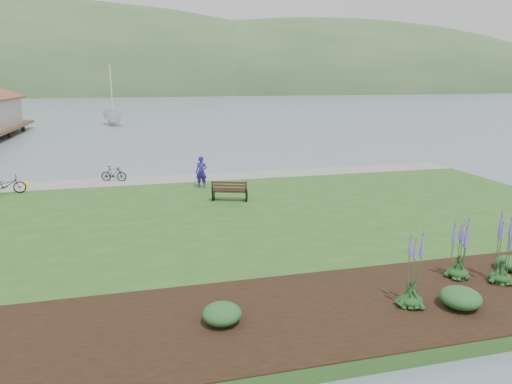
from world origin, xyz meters
TOP-DOWN VIEW (x-y plane):
  - ground at (0.00, 0.00)m, footprint 600.00×600.00m
  - lawn at (0.00, -2.00)m, footprint 34.00×20.00m
  - shoreline_path at (0.00, 6.90)m, footprint 34.00×2.20m
  - garden_bed at (3.00, -9.80)m, footprint 24.00×4.40m
  - far_hillside at (20.00, 170.00)m, footprint 580.00×80.00m
  - park_bench at (1.25, 1.34)m, footprint 1.81×1.17m
  - person at (0.28, 4.42)m, footprint 0.87×0.76m
  - bicycle_a at (-9.59, 5.33)m, footprint 1.13×1.94m
  - bicycle_b at (-4.43, 7.20)m, footprint 0.86×1.54m
  - sailboat at (-6.34, 44.82)m, footprint 12.21×12.32m
  - pannier at (-8.96, 6.65)m, footprint 0.27×0.35m
  - echium_0 at (3.84, -10.18)m, footprint 0.62×0.62m
  - echium_1 at (6.16, -8.98)m, footprint 0.62×0.62m
  - echium_2 at (7.14, -9.55)m, footprint 0.62×0.62m
  - shrub_0 at (-1.08, -9.84)m, footprint 0.96×0.96m
  - shrub_1 at (5.03, -10.56)m, footprint 1.04×1.04m
  - shrub_2 at (8.09, -8.88)m, footprint 0.84×0.84m

SIDE VIEW (x-z plane):
  - ground at x=0.00m, z-range 0.00..0.00m
  - far_hillside at x=20.00m, z-range -19.00..19.00m
  - sailboat at x=-6.34m, z-range -12.67..12.67m
  - lawn at x=0.00m, z-range 0.00..0.40m
  - shoreline_path at x=0.00m, z-range 0.40..0.43m
  - garden_bed at x=3.00m, z-range 0.40..0.44m
  - pannier at x=-8.96m, z-range 0.40..0.74m
  - shrub_2 at x=8.09m, z-range 0.44..0.86m
  - shrub_0 at x=-1.08m, z-range 0.44..0.92m
  - shrub_1 at x=5.03m, z-range 0.44..0.96m
  - bicycle_b at x=-4.43m, z-range 0.40..1.29m
  - bicycle_a at x=-9.59m, z-range 0.40..1.36m
  - park_bench at x=1.25m, z-range 0.40..1.44m
  - echium_0 at x=3.84m, z-range 0.17..2.42m
  - echium_1 at x=6.16m, z-range 0.29..2.35m
  - echium_2 at x=7.14m, z-range 0.28..2.51m
  - person at x=0.28m, z-range 0.40..2.41m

